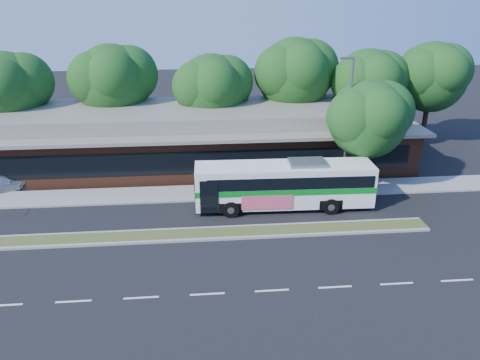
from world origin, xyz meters
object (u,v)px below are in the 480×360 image
(sedan, at_px, (2,182))
(sidewalk_tree, at_px, (373,117))
(lamp_post, at_px, (347,122))
(transit_bus, at_px, (285,182))

(sedan, height_order, sidewalk_tree, sidewalk_tree)
(lamp_post, distance_m, sidewalk_tree, 1.85)
(lamp_post, relative_size, sidewalk_tree, 1.19)
(sidewalk_tree, bearing_deg, lamp_post, -169.83)
(lamp_post, bearing_deg, sidewalk_tree, 10.17)
(sedan, bearing_deg, transit_bus, -127.73)
(sidewalk_tree, bearing_deg, transit_bus, -157.90)
(transit_bus, distance_m, sedan, 19.46)
(lamp_post, bearing_deg, sedan, 174.71)
(lamp_post, xyz_separation_m, sedan, (-23.35, 2.16, -4.28))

